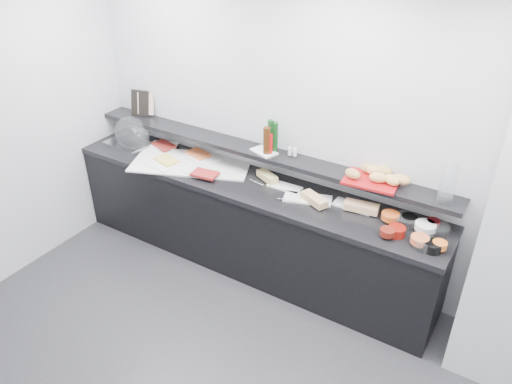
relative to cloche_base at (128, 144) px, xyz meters
The scene contains 55 objects.
back_wall 2.21m from the cloche_base, ahead, with size 5.00×0.02×2.70m, color silver.
ceiling 3.25m from the cloche_base, 38.19° to the right, with size 5.00×5.00×0.00m, color white.
buffet_cabinet 1.52m from the cloche_base, ahead, with size 3.60×0.60×0.85m, color black.
counter_top 1.44m from the cloche_base, ahead, with size 3.62×0.62×0.05m, color black.
wall_shelf 1.47m from the cloche_base, ahead, with size 3.60×0.25×0.04m, color black.
cloche_base is the anchor object (origin of this frame).
cloche_dome 0.12m from the cloche_base, 54.29° to the left, with size 0.49×0.32×0.34m, color silver.
linen_runner 0.80m from the cloche_base, ahead, with size 1.12×0.53×0.01m, color white.
platter_meat_a 0.38m from the cloche_base, 27.45° to the left, with size 0.27×0.18×0.01m, color white.
food_meat_a 0.39m from the cloche_base, 21.93° to the left, with size 0.23×0.15×0.02m, color maroon.
platter_salmon 0.83m from the cloche_base, ahead, with size 0.34×0.22×0.01m, color white.
food_salmon 0.80m from the cloche_base, 12.63° to the left, with size 0.23×0.15×0.02m, color orange.
platter_cheese 0.60m from the cloche_base, 14.78° to the right, with size 0.32×0.21×0.01m, color white.
food_cheese 0.61m from the cloche_base, ahead, with size 0.23×0.15×0.02m, color #E3CB58.
platter_meat_b 1.00m from the cloche_base, ahead, with size 0.26×0.18×0.01m, color white.
food_meat_b 1.08m from the cloche_base, ahead, with size 0.23×0.15×0.02m, color maroon.
sandwich_plate_left 1.78m from the cloche_base, ahead, with size 0.30×0.13×0.01m, color white.
sandwich_food_left 1.59m from the cloche_base, ahead, with size 0.22×0.09×0.06m, color #D1BC6D.
tongs_left 1.53m from the cloche_base, ahead, with size 0.01×0.01×0.16m, color #AEB1B5.
sandwich_plate_mid 2.04m from the cloche_base, ahead, with size 0.40×0.17×0.01m, color silver.
sandwich_food_mid 2.11m from the cloche_base, ahead, with size 0.25×0.10×0.06m, color tan.
tongs_mid 1.91m from the cloche_base, ahead, with size 0.01×0.01×0.16m, color #A9AAAF.
sandwich_plate_right 2.41m from the cloche_base, ahead, with size 0.33×0.14×0.01m, color silver.
sandwich_food_right 2.49m from the cloche_base, ahead, with size 0.27×0.11×0.06m, color #E1A876.
tongs_right 2.32m from the cloche_base, ahead, with size 0.01×0.01×0.16m, color silver.
bowl_glass_fruit 2.85m from the cloche_base, ahead, with size 0.20×0.20×0.07m, color white.
fill_glass_fruit 2.73m from the cloche_base, ahead, with size 0.14×0.14×0.05m, color #D9561D.
bowl_black_jam 2.87m from the cloche_base, ahead, with size 0.12×0.12×0.07m, color black.
fill_black_jam 3.04m from the cloche_base, ahead, with size 0.10×0.10×0.05m, color #570C0F.
bowl_glass_cream 3.08m from the cloche_base, ahead, with size 0.19×0.19×0.07m, color white.
fill_glass_cream 3.00m from the cloche_base, ahead, with size 0.16×0.16×0.05m, color white.
bowl_red_jam 2.83m from the cloche_base, ahead, with size 0.13×0.13×0.07m, color maroon.
fill_red_jam 2.79m from the cloche_base, ahead, with size 0.11×0.11×0.05m, color #62170E.
bowl_glass_salmon 3.06m from the cloche_base, ahead, with size 0.15×0.15×0.07m, color white.
fill_glass_salmon 3.02m from the cloche_base, ahead, with size 0.13×0.13×0.05m, color #D45E33.
bowl_black_fruit 3.12m from the cloche_base, ahead, with size 0.13×0.13×0.07m, color black.
fill_black_fruit 3.16m from the cloche_base, ahead, with size 0.10×0.10×0.05m, color orange.
framed_print 0.44m from the cloche_base, 91.83° to the left, with size 0.20×0.02×0.26m, color black.
print_art 0.45m from the cloche_base, 78.30° to the left, with size 0.18×0.00×0.22m, color #D2A398.
condiment_tray 1.55m from the cloche_base, ahead, with size 0.23×0.14×0.01m, color white.
bottle_green_a 1.65m from the cloche_base, ahead, with size 0.06×0.06×0.26m, color #0E3512.
bottle_brown 1.61m from the cloche_base, ahead, with size 0.06×0.06×0.24m, color #3D1E0B.
bottle_green_b 1.61m from the cloche_base, ahead, with size 0.05×0.05×0.28m, color #103B16.
bottle_hot 1.63m from the cloche_base, ahead, with size 0.04×0.04×0.18m, color #BD0E0D.
shaker_salt 1.83m from the cloche_base, ahead, with size 0.03×0.03×0.07m, color white.
shaker_pepper 1.79m from the cloche_base, ahead, with size 0.03×0.03×0.07m, color silver.
bread_tray 2.53m from the cloche_base, ahead, with size 0.42×0.29×0.02m, color #9F1114.
bread_roll_nw 2.48m from the cloche_base, ahead, with size 0.13×0.08×0.08m, color #AB7941.
bread_roll_n 2.53m from the cloche_base, ahead, with size 0.12×0.08×0.08m, color tan.
bread_roll_ne 2.60m from the cloche_base, ahead, with size 0.15×0.10×0.08m, color #B68C45.
bread_roll_sw 2.40m from the cloche_base, ahead, with size 0.13×0.08×0.08m, color #B68245.
bread_roll_se 2.69m from the cloche_base, ahead, with size 0.14×0.09×0.08m, color #D8A952.
bread_roll_midw 2.59m from the cloche_base, ahead, with size 0.14×0.09×0.08m, color tan.
bread_roll_mide 2.76m from the cloche_base, ahead, with size 0.14×0.09×0.08m, color tan.
carafe 3.11m from the cloche_base, ahead, with size 0.11×0.11×0.30m, color white.
Camera 1 is at (1.42, -1.55, 3.10)m, focal length 35.00 mm.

